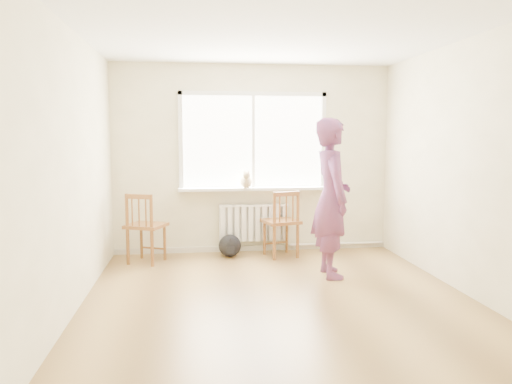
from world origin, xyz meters
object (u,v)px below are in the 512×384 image
object	(u,v)px
chair_right	(282,224)
chair_left	(144,228)
cat	(246,181)
backpack	(230,246)
person	(331,198)

from	to	relation	value
chair_right	chair_left	bearing A→B (deg)	-10.71
cat	backpack	bearing A→B (deg)	-146.94
chair_left	cat	world-z (taller)	cat
chair_left	person	distance (m)	2.49
cat	backpack	distance (m)	0.94
chair_right	person	size ratio (longest dim) A/B	0.49
person	backpack	size ratio (longest dim) A/B	6.01
chair_right	backpack	distance (m)	0.80
person	cat	world-z (taller)	person
cat	chair_right	bearing A→B (deg)	-24.93
chair_left	backpack	world-z (taller)	chair_left
chair_right	person	xyz separation A→B (m)	(0.41, -0.99, 0.48)
backpack	person	bearing A→B (deg)	-44.02
person	cat	bearing A→B (deg)	35.46
chair_left	backpack	xyz separation A→B (m)	(1.15, 0.22, -0.32)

